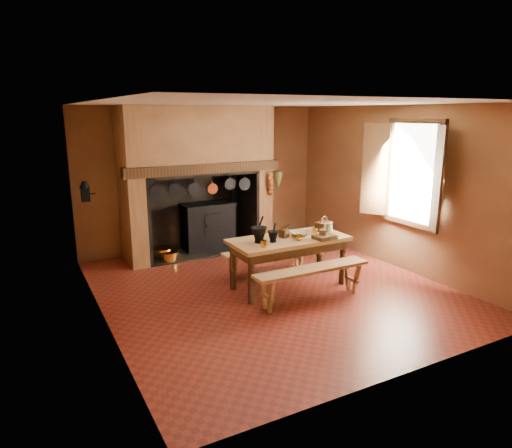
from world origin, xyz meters
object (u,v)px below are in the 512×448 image
Objects in this scene: mixing_bowl at (300,234)px; wicker_basket at (324,226)px; work_table at (289,246)px; iron_range at (208,225)px; coffee_grinder at (284,233)px; bench_front at (312,276)px.

wicker_basket is at bearing 11.54° from mixing_bowl.
iron_range is at bearing 97.07° from work_table.
coffee_grinder is 0.79m from wicker_basket.
wicker_basket is (0.53, 0.11, 0.04)m from mixing_bowl.
wicker_basket is at bearing 45.44° from bench_front.
wicker_basket is at bearing -16.42° from coffee_grinder.
iron_range reaches higher than bench_front.
work_table is 9.42× the size of coffee_grinder.
bench_front is at bearing -84.35° from iron_range.
work_table is at bearing 167.97° from wicker_basket.
work_table is at bearing -178.39° from mixing_bowl.
coffee_grinder is 0.26m from mixing_bowl.
coffee_grinder reaches higher than work_table.
iron_range is 0.88× the size of bench_front.
wicker_basket is (0.74, 0.11, 0.21)m from work_table.
work_table is 6.12× the size of mixing_bowl.
bench_front is 5.95× the size of wicker_basket.
iron_range reaches higher than mixing_bowl.
work_table is 6.02× the size of wicker_basket.
iron_range reaches higher than coffee_grinder.
bench_front is at bearing -107.80° from mixing_bowl.
iron_range is 0.87× the size of work_table.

